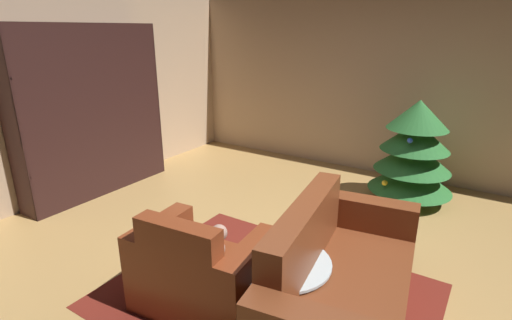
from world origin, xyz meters
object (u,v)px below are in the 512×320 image
(coffee_table, at_px, (282,266))
(bottle_on_table, at_px, (307,254))
(couch_red, at_px, (339,286))
(book_stack_on_table, at_px, (277,250))
(decorated_tree, at_px, (414,152))
(bookshelf_unit, at_px, (101,112))
(armchair_red, at_px, (201,273))

(coffee_table, distance_m, bottle_on_table, 0.26)
(couch_red, distance_m, book_stack_on_table, 0.49)
(coffee_table, xyz_separation_m, bottle_on_table, (0.20, -0.00, 0.17))
(book_stack_on_table, relative_size, decorated_tree, 0.18)
(book_stack_on_table, bearing_deg, couch_red, 14.79)
(bookshelf_unit, distance_m, decorated_tree, 3.84)
(bottle_on_table, relative_size, decorated_tree, 0.26)
(armchair_red, distance_m, book_stack_on_table, 0.59)
(book_stack_on_table, bearing_deg, bottle_on_table, -1.83)
(armchair_red, relative_size, decorated_tree, 0.82)
(bookshelf_unit, bearing_deg, decorated_tree, 26.28)
(book_stack_on_table, bearing_deg, bookshelf_unit, 163.97)
(coffee_table, distance_m, book_stack_on_table, 0.12)
(armchair_red, distance_m, coffee_table, 0.60)
(bookshelf_unit, height_order, armchair_red, bookshelf_unit)
(bookshelf_unit, height_order, couch_red, bookshelf_unit)
(bookshelf_unit, xyz_separation_m, armchair_red, (2.56, -1.15, -0.73))
(armchair_red, distance_m, decorated_tree, 2.99)
(armchair_red, height_order, couch_red, couch_red)
(bottle_on_table, bearing_deg, bookshelf_unit, 164.97)
(couch_red, distance_m, decorated_tree, 2.47)
(armchair_red, xyz_separation_m, bottle_on_table, (0.72, 0.27, 0.27))
(armchair_red, relative_size, coffee_table, 1.43)
(decorated_tree, bearing_deg, book_stack_on_table, -98.48)
(bookshelf_unit, relative_size, book_stack_on_table, 9.50)
(couch_red, xyz_separation_m, book_stack_on_table, (-0.44, -0.11, 0.20))
(book_stack_on_table, xyz_separation_m, decorated_tree, (0.38, 2.57, 0.12))
(book_stack_on_table, height_order, decorated_tree, decorated_tree)
(coffee_table, relative_size, book_stack_on_table, 3.26)
(book_stack_on_table, relative_size, bottle_on_table, 0.68)
(coffee_table, height_order, decorated_tree, decorated_tree)
(armchair_red, bearing_deg, couch_red, 23.09)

